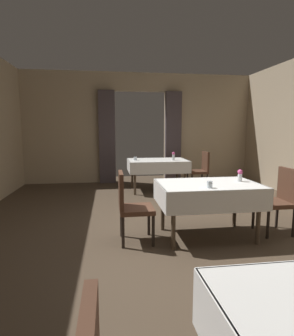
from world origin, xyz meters
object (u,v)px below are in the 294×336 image
at_px(glass_far_b, 135,158).
at_px(flower_vase_far, 173,156).
at_px(chair_far_right, 201,168).
at_px(glass_mid_b, 210,185).
at_px(dining_table_mid, 208,190).
at_px(flower_vase_mid, 240,175).
at_px(dining_table_far, 157,164).
at_px(chair_mid_left, 130,204).
at_px(chair_mid_right, 280,197).

bearing_deg(glass_far_b, flower_vase_far, -9.62).
bearing_deg(chair_far_right, glass_mid_b, -107.28).
height_order(glass_mid_b, flower_vase_far, flower_vase_far).
distance_m(dining_table_mid, flower_vase_mid, 0.52).
relative_size(dining_table_far, glass_far_b, 17.09).
bearing_deg(dining_table_far, dining_table_mid, -86.69).
distance_m(chair_mid_left, glass_far_b, 2.96).
relative_size(dining_table_mid, glass_far_b, 16.52).
bearing_deg(flower_vase_mid, glass_far_b, 112.59).
xyz_separation_m(chair_mid_left, flower_vase_far, (1.24, 2.78, 0.34)).
relative_size(flower_vase_mid, glass_far_b, 2.08).
distance_m(flower_vase_far, glass_far_b, 0.90).
bearing_deg(chair_mid_right, flower_vase_far, 107.82).
relative_size(glass_mid_b, flower_vase_far, 0.42).
bearing_deg(flower_vase_mid, chair_mid_left, -176.83).
bearing_deg(glass_far_b, dining_table_mid, -76.35).
bearing_deg(flower_vase_far, glass_mid_b, -95.07).
relative_size(flower_vase_far, glass_far_b, 2.46).
xyz_separation_m(chair_mid_left, glass_mid_b, (0.97, -0.26, 0.28)).
xyz_separation_m(dining_table_mid, glass_mid_b, (-0.09, -0.29, 0.14)).
bearing_deg(flower_vase_mid, chair_mid_right, -5.53).
relative_size(chair_mid_left, chair_far_right, 1.00).
xyz_separation_m(chair_mid_left, chair_far_right, (1.97, 2.97, 0.00)).
relative_size(dining_table_mid, chair_mid_right, 1.45).
distance_m(chair_mid_left, flower_vase_mid, 1.57).
bearing_deg(dining_table_far, flower_vase_mid, -77.28).
relative_size(chair_far_right, flower_vase_mid, 5.48).
bearing_deg(chair_mid_right, chair_mid_left, -179.22).
xyz_separation_m(dining_table_far, flower_vase_mid, (0.65, -2.87, 0.19)).
bearing_deg(glass_far_b, glass_mid_b, -79.17).
xyz_separation_m(dining_table_mid, flower_vase_far, (0.18, 2.75, 0.21)).
height_order(chair_mid_right, flower_vase_mid, chair_mid_right).
distance_m(chair_far_right, glass_mid_b, 3.40).
distance_m(glass_mid_b, flower_vase_far, 3.06).
bearing_deg(chair_mid_right, glass_far_b, 121.33).
height_order(dining_table_far, glass_far_b, glass_far_b).
bearing_deg(glass_mid_b, chair_mid_right, 14.29).
relative_size(chair_mid_right, chair_far_right, 1.00).
distance_m(flower_vase_mid, flower_vase_far, 2.71).
bearing_deg(flower_vase_mid, flower_vase_far, 96.39).
bearing_deg(dining_table_far, chair_mid_right, -67.21).
relative_size(glass_mid_b, glass_far_b, 1.04).
xyz_separation_m(dining_table_mid, chair_mid_right, (1.06, 0.00, -0.13)).
distance_m(dining_table_mid, glass_far_b, 2.99).
xyz_separation_m(chair_far_right, flower_vase_far, (-0.74, -0.19, 0.34)).
bearing_deg(flower_vase_far, chair_mid_left, -113.99).
height_order(glass_mid_b, glass_far_b, glass_mid_b).
bearing_deg(flower_vase_far, chair_mid_right, -72.18).
height_order(dining_table_far, flower_vase_mid, flower_vase_mid).
xyz_separation_m(chair_mid_right, flower_vase_far, (-0.88, 2.75, 0.34)).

